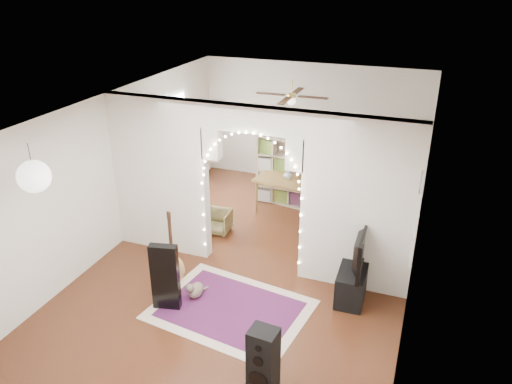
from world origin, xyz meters
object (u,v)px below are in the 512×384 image
(bookcase, at_px, (291,172))
(media_console, at_px, (353,279))
(dining_table, at_px, (288,182))
(dining_chair_right, at_px, (273,187))
(dining_chair_left, at_px, (218,221))
(floor_speaker, at_px, (263,360))
(acoustic_guitar, at_px, (172,256))

(bookcase, bearing_deg, media_console, -47.09)
(dining_table, xyz_separation_m, dining_chair_right, (-0.50, 0.63, -0.44))
(media_console, xyz_separation_m, dining_chair_left, (-2.71, 1.06, -0.04))
(floor_speaker, height_order, dining_chair_left, floor_speaker)
(acoustic_guitar, bearing_deg, bookcase, 98.42)
(dining_table, height_order, dining_chair_right, dining_table)
(acoustic_guitar, distance_m, dining_table, 3.06)
(bookcase, xyz_separation_m, dining_table, (0.07, -0.45, -0.03))
(bookcase, distance_m, dining_table, 0.45)
(floor_speaker, xyz_separation_m, dining_chair_left, (-2.07, 3.28, -0.20))
(bookcase, xyz_separation_m, dining_chair_left, (-0.92, -1.63, -0.50))
(media_console, distance_m, dining_table, 2.86)
(media_console, xyz_separation_m, dining_table, (-1.73, 2.24, 0.43))
(acoustic_guitar, bearing_deg, floor_speaker, -13.65)
(floor_speaker, relative_size, dining_table, 0.64)
(dining_chair_left, xyz_separation_m, dining_chair_right, (0.48, 1.81, 0.03))
(dining_chair_right, bearing_deg, dining_chair_left, -123.06)
(bookcase, relative_size, dining_chair_left, 3.04)
(acoustic_guitar, height_order, dining_chair_right, acoustic_guitar)
(dining_table, distance_m, dining_chair_right, 0.92)
(dining_chair_left, distance_m, dining_chair_right, 1.87)
(bookcase, relative_size, dining_table, 1.09)
(floor_speaker, xyz_separation_m, bookcase, (-1.15, 4.90, 0.30))
(dining_chair_left, bearing_deg, acoustic_guitar, -93.46)
(floor_speaker, bearing_deg, dining_table, 108.35)
(bookcase, bearing_deg, dining_chair_right, 166.40)
(acoustic_guitar, height_order, bookcase, bookcase)
(floor_speaker, distance_m, bookcase, 5.05)
(floor_speaker, bearing_deg, media_console, 78.47)
(bookcase, distance_m, dining_chair_right, 0.67)
(bookcase, distance_m, dining_chair_left, 1.93)
(media_console, bearing_deg, dining_chair_left, 156.91)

